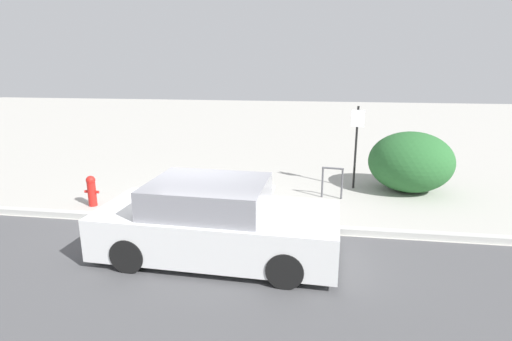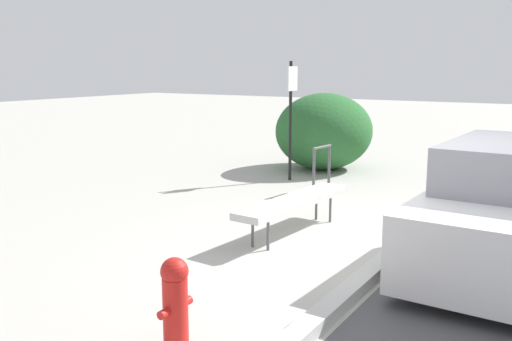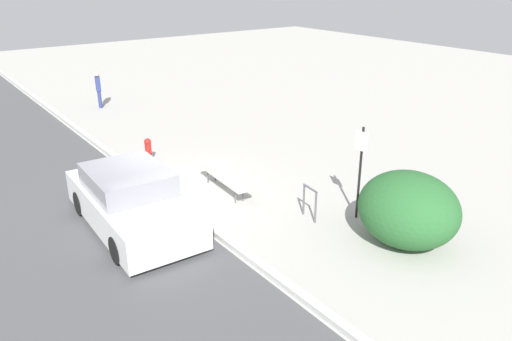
{
  "view_description": "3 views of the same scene",
  "coord_description": "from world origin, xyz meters",
  "px_view_note": "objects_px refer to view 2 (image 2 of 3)",
  "views": [
    {
      "loc": [
        2.45,
        -7.83,
        3.4
      ],
      "look_at": [
        1.13,
        0.96,
        1.01
      ],
      "focal_mm": 28.0,
      "sensor_mm": 36.0,
      "label": 1
    },
    {
      "loc": [
        -6.15,
        -1.93,
        2.21
      ],
      "look_at": [
        0.22,
        1.96,
        0.84
      ],
      "focal_mm": 40.0,
      "sensor_mm": 36.0,
      "label": 2
    },
    {
      "loc": [
        10.87,
        -5.19,
        5.66
      ],
      "look_at": [
        1.9,
        1.41,
        1.12
      ],
      "focal_mm": 35.0,
      "sensor_mm": 36.0,
      "label": 3
    }
  ],
  "objects_px": {
    "bench": "(295,202)",
    "bike_rack": "(322,164)",
    "sign_post": "(291,109)",
    "fire_hydrant": "(175,302)"
  },
  "relations": [
    {
      "from": "bench",
      "to": "bike_rack",
      "type": "bearing_deg",
      "value": 21.75
    },
    {
      "from": "sign_post",
      "to": "fire_hydrant",
      "type": "distance_m",
      "value": 7.0
    },
    {
      "from": "bench",
      "to": "fire_hydrant",
      "type": "relative_size",
      "value": 2.96
    },
    {
      "from": "bench",
      "to": "sign_post",
      "type": "relative_size",
      "value": 0.98
    },
    {
      "from": "sign_post",
      "to": "fire_hydrant",
      "type": "relative_size",
      "value": 3.01
    },
    {
      "from": "fire_hydrant",
      "to": "bike_rack",
      "type": "bearing_deg",
      "value": 14.13
    },
    {
      "from": "bike_rack",
      "to": "fire_hydrant",
      "type": "distance_m",
      "value": 6.03
    },
    {
      "from": "sign_post",
      "to": "fire_hydrant",
      "type": "xyz_separation_m",
      "value": [
        -6.49,
        -2.43,
        -0.98
      ]
    },
    {
      "from": "bench",
      "to": "fire_hydrant",
      "type": "xyz_separation_m",
      "value": [
        -3.31,
        -0.68,
        -0.03
      ]
    },
    {
      "from": "sign_post",
      "to": "bench",
      "type": "bearing_deg",
      "value": -151.16
    }
  ]
}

